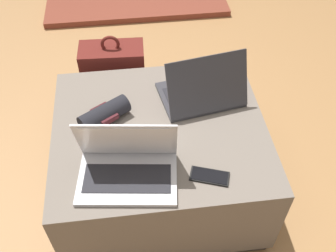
# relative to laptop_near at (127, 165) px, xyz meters

# --- Properties ---
(ground_plane) EXTENTS (14.00, 14.00, 0.00)m
(ground_plane) POSITION_rel_laptop_near_xyz_m (0.14, 0.22, -0.50)
(ground_plane) COLOR #9E7042
(ottoman) EXTENTS (0.89, 0.79, 0.45)m
(ottoman) POSITION_rel_laptop_near_xyz_m (0.14, 0.22, -0.27)
(ottoman) COLOR #3D3832
(ottoman) RESTS_ON ground_plane
(laptop_near) EXTENTS (0.39, 0.28, 0.24)m
(laptop_near) POSITION_rel_laptop_near_xyz_m (0.00, 0.00, 0.00)
(laptop_near) COLOR silver
(laptop_near) RESTS_ON ottoman
(laptop_far) EXTENTS (0.38, 0.30, 0.25)m
(laptop_far) POSITION_rel_laptop_near_xyz_m (0.34, 0.36, 0.00)
(laptop_far) COLOR #333338
(laptop_far) RESTS_ON ottoman
(cell_phone) EXTENTS (0.16, 0.11, 0.01)m
(cell_phone) POSITION_rel_laptop_near_xyz_m (0.30, -0.05, -0.05)
(cell_phone) COLOR black
(cell_phone) RESTS_ON ottoman
(backpack) EXTENTS (0.33, 0.22, 0.56)m
(backpack) POSITION_rel_laptop_near_xyz_m (-0.04, 0.75, -0.27)
(backpack) COLOR #5B1E19
(backpack) RESTS_ON ground_plane
(wrist_brace) EXTENTS (0.23, 0.18, 0.08)m
(wrist_brace) POSITION_rel_laptop_near_xyz_m (-0.08, 0.28, -0.01)
(wrist_brace) COLOR black
(wrist_brace) RESTS_ON ottoman
(fireplace_hearth) EXTENTS (1.40, 0.50, 0.04)m
(fireplace_hearth) POSITION_rel_laptop_near_xyz_m (0.14, 1.95, -0.48)
(fireplace_hearth) COLOR brown
(fireplace_hearth) RESTS_ON ground_plane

